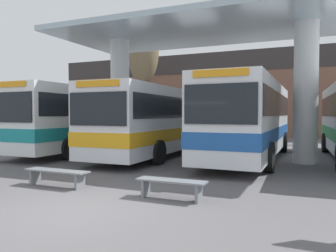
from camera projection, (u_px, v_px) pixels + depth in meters
name	position (u px, v px, depth m)	size (l,w,h in m)	color
ground_plane	(77.00, 210.00, 6.89)	(100.00, 100.00, 0.00)	#565456
townhouse_backdrop	(253.00, 86.00, 28.79)	(40.00, 0.58, 7.66)	brown
station_canopy	(202.00, 51.00, 14.93)	(13.76, 6.37, 6.00)	silver
transit_bus_left_bay	(90.00, 117.00, 17.75)	(2.88, 10.54, 3.33)	white
transit_bus_center_bay	(167.00, 119.00, 16.90)	(2.84, 12.42, 3.20)	silver
transit_bus_right_bay	(251.00, 117.00, 14.83)	(2.78, 11.17, 3.38)	silver
waiting_bench_near_pillar	(57.00, 174.00, 9.09)	(1.97, 0.44, 0.46)	slate
waiting_bench_mid_platform	(171.00, 185.00, 7.74)	(1.70, 0.44, 0.46)	slate
poplar_tree_behind_left	(143.00, 50.00, 27.54)	(2.69, 2.69, 10.45)	brown
poplar_tree_behind_right	(307.00, 23.00, 21.27)	(2.00, 2.00, 10.46)	brown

